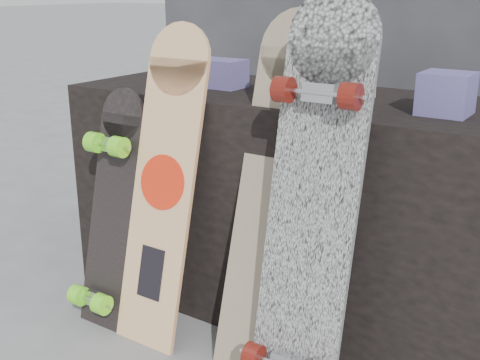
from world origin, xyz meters
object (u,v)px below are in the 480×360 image
Objects in this scene: vendor_table at (292,203)px; skateboard_dark at (109,208)px; longboard_cascadia at (312,201)px; longboard_geisha at (165,178)px; longboard_celtic at (276,183)px.

skateboard_dark is at bearing -137.77° from vendor_table.
skateboard_dark is (-0.77, -0.01, -0.18)m from longboard_cascadia.
vendor_table is 1.38× the size of longboard_cascadia.
longboard_cascadia is at bearing -55.94° from vendor_table.
longboard_geisha is 0.96× the size of longboard_celtic.
longboard_cascadia reaches higher than longboard_geisha.
longboard_celtic is 0.63m from skateboard_dark.
skateboard_dark is at bearing -166.07° from longboard_geisha.
skateboard_dark is (-0.48, -0.44, 0.02)m from vendor_table.
vendor_table is 0.49m from longboard_geisha.
longboard_cascadia is at bearing -33.30° from longboard_celtic.
vendor_table is 1.46× the size of longboard_celtic.
longboard_cascadia reaches higher than longboard_celtic.
longboard_celtic is 1.33× the size of skateboard_dark.
vendor_table is at bearing 109.52° from longboard_celtic.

